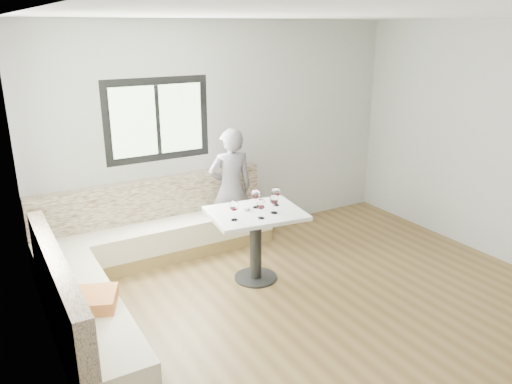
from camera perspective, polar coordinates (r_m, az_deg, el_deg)
room at (r=4.49m, az=9.61°, el=1.33°), size 5.01×5.01×2.81m
banquette at (r=5.53m, az=-14.09°, el=-7.65°), size 2.90×2.80×0.95m
table at (r=5.47m, az=-0.04°, el=-4.22°), size 1.08×0.89×0.81m
person at (r=6.29m, az=-2.89°, el=0.42°), size 0.62×0.46×1.54m
olive_ramekin at (r=5.43m, az=-1.18°, el=-1.88°), size 0.09×0.09×0.04m
wine_glass_a at (r=5.11m, az=-2.53°, el=-1.66°), size 0.10×0.10×0.21m
wine_glass_b at (r=5.15m, az=0.60°, el=-1.46°), size 0.10×0.10×0.21m
wine_glass_c at (r=5.30m, az=2.10°, el=-0.90°), size 0.10×0.10×0.21m
wine_glass_d at (r=5.46m, az=-0.04°, el=-0.30°), size 0.10×0.10×0.21m
wine_glass_e at (r=5.53m, az=2.29°, el=-0.06°), size 0.10×0.10×0.21m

